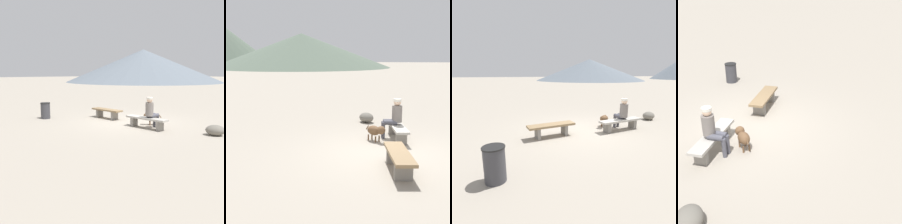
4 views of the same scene
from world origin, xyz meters
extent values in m
cube|color=#9E9384|center=(0.00, 0.00, -0.03)|extent=(210.00, 210.00, 0.06)
cube|color=gray|center=(-1.82, -0.34, 0.19)|extent=(0.17, 0.40, 0.39)
cube|color=gray|center=(-0.82, -0.18, 0.19)|extent=(0.17, 0.40, 0.39)
cube|color=#8C704C|center=(-1.32, -0.26, 0.42)|extent=(1.73, 0.71, 0.07)
cube|color=gray|center=(0.81, -0.40, 0.18)|extent=(0.19, 0.33, 0.37)
cube|color=gray|center=(2.07, -0.20, 0.18)|extent=(0.19, 0.33, 0.37)
cube|color=#B2ADA3|center=(1.44, -0.30, 0.40)|extent=(1.86, 0.67, 0.07)
cylinder|color=slate|center=(1.57, -0.28, 0.78)|extent=(0.31, 0.31, 0.53)
sphere|color=beige|center=(1.57, -0.28, 1.14)|extent=(0.23, 0.23, 0.23)
cylinder|color=silver|center=(1.57, -0.28, 1.21)|extent=(0.24, 0.24, 0.08)
cylinder|color=#4C4C56|center=(1.64, -0.07, 0.51)|extent=(0.19, 0.43, 0.15)
cylinder|color=#4C4C56|center=(1.62, 0.14, 0.26)|extent=(0.11, 0.11, 0.51)
cylinder|color=#4C4C56|center=(1.47, -0.08, 0.51)|extent=(0.19, 0.43, 0.15)
cylinder|color=#4C4C56|center=(1.45, 0.13, 0.26)|extent=(0.11, 0.11, 0.51)
ellipsoid|color=brown|center=(1.13, 0.41, 0.33)|extent=(0.52, 0.54, 0.29)
sphere|color=brown|center=(0.94, 0.18, 0.39)|extent=(0.25, 0.25, 0.25)
cylinder|color=brown|center=(1.09, 0.24, 0.09)|extent=(0.04, 0.04, 0.18)
cylinder|color=brown|center=(0.97, 0.35, 0.09)|extent=(0.04, 0.04, 0.18)
cylinder|color=brown|center=(1.29, 0.47, 0.09)|extent=(0.04, 0.04, 0.18)
cylinder|color=brown|center=(1.16, 0.57, 0.09)|extent=(0.04, 0.04, 0.18)
cylinder|color=brown|center=(1.30, 0.61, 0.37)|extent=(0.10, 0.11, 0.15)
ellipsoid|color=#6B665B|center=(3.74, 0.81, 0.19)|extent=(0.83, 0.78, 0.37)
cone|color=#566656|center=(56.27, 18.08, 3.50)|extent=(37.22, 37.22, 7.00)
camera|label=1|loc=(8.95, -7.54, 2.22)|focal=42.81mm
camera|label=2|loc=(-8.06, 0.04, 2.58)|focal=49.70mm
camera|label=3|loc=(-2.69, -6.37, 2.21)|focal=29.70mm
camera|label=4|loc=(6.72, 3.99, 4.21)|focal=48.18mm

